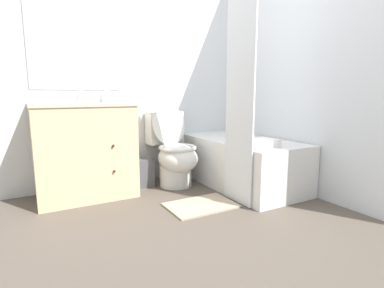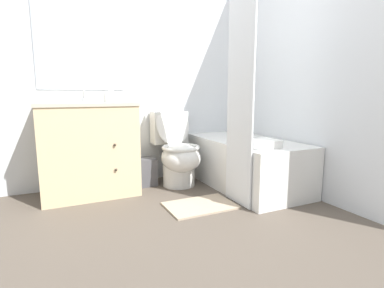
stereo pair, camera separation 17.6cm
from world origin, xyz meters
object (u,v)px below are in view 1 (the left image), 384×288
object	(u,v)px
bathtub	(241,162)
toilet	(174,153)
soap_dispenser	(122,96)
sink_faucet	(78,99)
tissue_box	(107,97)
vanity_cabinet	(85,150)
hand_towel_folded	(49,100)
wastebasket	(141,173)
bath_towel_folded	(261,143)
bath_mat	(201,205)

from	to	relation	value
bathtub	toilet	bearing A→B (deg)	151.21
bathtub	soap_dispenser	bearing A→B (deg)	159.54
sink_faucet	tissue_box	world-z (taller)	sink_faucet
vanity_cabinet	hand_towel_folded	distance (m)	0.56
vanity_cabinet	soap_dispenser	xyz separation A→B (m)	(0.37, 0.00, 0.49)
wastebasket	tissue_box	bearing A→B (deg)	179.60
wastebasket	hand_towel_folded	size ratio (longest dim) A/B	1.21
sink_faucet	wastebasket	bearing A→B (deg)	-14.54
sink_faucet	bath_towel_folded	xyz separation A→B (m)	(1.36, -1.07, -0.39)
tissue_box	bath_mat	bearing A→B (deg)	-54.61
toilet	soap_dispenser	xyz separation A→B (m)	(-0.51, 0.08, 0.60)
toilet	bath_mat	world-z (taller)	toilet
vanity_cabinet	bathtub	size ratio (longest dim) A/B	0.64
tissue_box	hand_towel_folded	bearing A→B (deg)	-160.80
toilet	soap_dispenser	bearing A→B (deg)	171.00
soap_dispenser	bath_towel_folded	size ratio (longest dim) A/B	0.53
bath_mat	toilet	bearing A→B (deg)	83.83
vanity_cabinet	hand_towel_folded	world-z (taller)	hand_towel_folded
wastebasket	bath_mat	bearing A→B (deg)	-72.55
sink_faucet	wastebasket	size ratio (longest dim) A/B	0.49
soap_dispenser	hand_towel_folded	bearing A→B (deg)	-167.91
bath_towel_folded	bath_mat	world-z (taller)	bath_towel_folded
toilet	bath_towel_folded	world-z (taller)	toilet
bathtub	bath_towel_folded	xyz separation A→B (m)	(-0.15, -0.46, 0.28)
wastebasket	bath_towel_folded	distance (m)	1.28
vanity_cabinet	tissue_box	world-z (taller)	tissue_box
hand_towel_folded	bath_towel_folded	bearing A→B (deg)	-24.41
wastebasket	hand_towel_folded	world-z (taller)	hand_towel_folded
bathtub	bath_mat	size ratio (longest dim) A/B	2.37
tissue_box	hand_towel_folded	xyz separation A→B (m)	(-0.52, -0.18, -0.01)
tissue_box	toilet	bearing A→B (deg)	-10.89
sink_faucet	soap_dispenser	bearing A→B (deg)	-26.68
toilet	bathtub	bearing A→B (deg)	-28.79
vanity_cabinet	hand_towel_folded	bearing A→B (deg)	-154.12
hand_towel_folded	tissue_box	bearing A→B (deg)	19.20
wastebasket	soap_dispenser	size ratio (longest dim) A/B	2.07
bathtub	bath_towel_folded	world-z (taller)	bath_towel_folded
hand_towel_folded	bath_towel_folded	xyz separation A→B (m)	(1.64, -0.74, -0.38)
toilet	bath_mat	bearing A→B (deg)	-96.17
bathtub	bath_mat	distance (m)	0.81
soap_dispenser	vanity_cabinet	bearing A→B (deg)	-179.57
wastebasket	hand_towel_folded	bearing A→B (deg)	-167.96
sink_faucet	bathtub	size ratio (longest dim) A/B	0.10
bathtub	wastebasket	size ratio (longest dim) A/B	4.73
hand_towel_folded	bath_towel_folded	world-z (taller)	hand_towel_folded
vanity_cabinet	wastebasket	xyz separation A→B (m)	(0.56, 0.04, -0.31)
sink_faucet	toilet	xyz separation A→B (m)	(0.88, -0.27, -0.58)
vanity_cabinet	bath_towel_folded	distance (m)	1.62
sink_faucet	tissue_box	distance (m)	0.28
toilet	soap_dispenser	world-z (taller)	soap_dispenser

